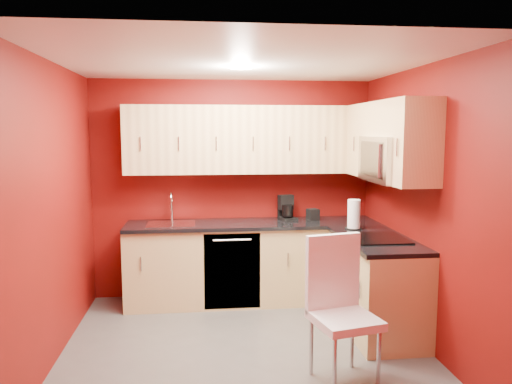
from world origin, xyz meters
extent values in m
plane|color=#4F4C49|center=(0.00, 0.00, 0.00)|extent=(3.20, 3.20, 0.00)
plane|color=white|center=(0.00, 0.00, 2.50)|extent=(3.20, 3.20, 0.00)
plane|color=#670B09|center=(0.00, 1.50, 1.25)|extent=(3.20, 0.00, 3.20)
plane|color=#670B09|center=(0.00, -1.50, 1.25)|extent=(3.20, 0.00, 3.20)
plane|color=#670B09|center=(-1.60, 0.00, 1.25)|extent=(0.00, 3.00, 3.00)
plane|color=#670B09|center=(1.60, 0.00, 1.25)|extent=(0.00, 3.00, 3.00)
cube|color=tan|center=(0.20, 1.20, 0.43)|extent=(2.80, 0.60, 0.87)
cube|color=tan|center=(1.30, 0.25, 0.43)|extent=(0.60, 1.30, 0.87)
cube|color=black|center=(0.20, 1.19, 0.89)|extent=(2.80, 0.63, 0.04)
cube|color=black|center=(1.29, 0.23, 0.89)|extent=(0.63, 1.27, 0.04)
cube|color=#EBC685|center=(0.20, 1.32, 1.83)|extent=(2.80, 0.35, 0.75)
cube|color=#EBC685|center=(1.43, 0.86, 1.83)|extent=(0.35, 0.57, 0.75)
cube|color=#EBC685|center=(1.43, -0.29, 1.83)|extent=(0.35, 0.22, 0.75)
cube|color=#EBC685|center=(1.43, 0.20, 2.04)|extent=(0.35, 0.76, 0.33)
cube|color=silver|center=(1.40, 0.20, 1.66)|extent=(0.40, 0.76, 0.42)
cube|color=black|center=(1.21, 0.20, 1.66)|extent=(0.02, 0.62, 0.33)
cylinder|color=silver|center=(1.19, -0.03, 1.66)|extent=(0.02, 0.02, 0.29)
cube|color=black|center=(1.28, 0.20, 0.92)|extent=(0.50, 0.55, 0.01)
cube|color=silver|center=(-0.70, 1.18, 0.91)|extent=(0.52, 0.42, 0.02)
cylinder|color=silver|center=(-0.70, 1.38, 1.04)|extent=(0.02, 0.02, 0.26)
torus|color=silver|center=(-0.70, 1.31, 1.17)|extent=(0.02, 0.16, 0.16)
cylinder|color=silver|center=(-0.70, 1.24, 1.11)|extent=(0.02, 0.02, 0.12)
cube|color=black|center=(-0.05, 0.91, 0.43)|extent=(0.60, 0.02, 0.82)
cylinder|color=white|center=(0.00, 0.30, 2.48)|extent=(0.20, 0.20, 0.01)
camera|label=1|loc=(-0.38, -4.26, 1.92)|focal=35.00mm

